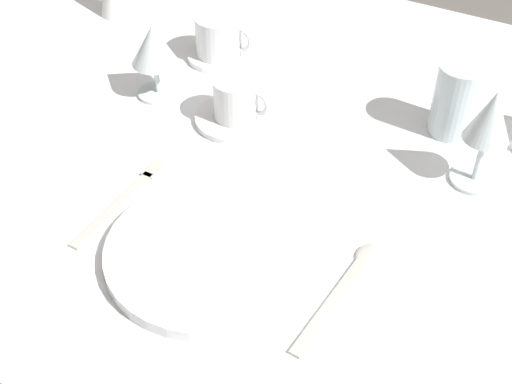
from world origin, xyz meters
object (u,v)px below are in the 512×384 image
Objects in this scene: spoon_soup at (347,282)px; wine_glass_centre at (490,122)px; coffee_cup_right at (220,35)px; fork_outer at (125,198)px; dinner_plate at (210,252)px; drink_tumbler at (456,103)px; wine_glass_right at (155,48)px; coffee_cup_far at (238,98)px.

wine_glass_centre is at bearing 73.56° from spoon_soup.
fork_outer is at bearing -77.69° from coffee_cup_right.
dinner_plate is 2.32× the size of drink_tumbler.
wine_glass_centre is 1.19× the size of wine_glass_right.
spoon_soup is at bearing 14.72° from dinner_plate.
spoon_soup is 1.61× the size of wine_glass_right.
wine_glass_centre is (0.38, 0.04, 0.06)m from coffee_cup_far.
fork_outer is 0.34m from spoon_soup.
wine_glass_centre is at bearing -12.68° from coffee_cup_right.
wine_glass_right reaches higher than fork_outer.
spoon_soup is 0.30m from wine_glass_centre.
spoon_soup is at bearing -27.28° from wine_glass_right.
fork_outer is at bearing -145.84° from wine_glass_centre.
fork_outer is 2.09× the size of coffee_cup_far.
fork_outer is 0.41m from coffee_cup_right.
wine_glass_right is (-0.12, 0.25, 0.09)m from fork_outer.
spoon_soup is at bearing -42.29° from coffee_cup_right.
drink_tumbler is at bearing 17.02° from wine_glass_right.
fork_outer is 0.28m from wine_glass_right.
fork_outer is 1.33× the size of wine_glass_centre.
wine_glass_right is (-0.45, 0.23, 0.09)m from spoon_soup.
fork_outer is at bearing 168.35° from dinner_plate.
fork_outer is 1.58× the size of wine_glass_right.
wine_glass_right is at bearing -175.84° from wine_glass_centre.
dinner_plate is 0.46m from drink_tumbler.
dinner_plate is 0.42m from wine_glass_centre.
coffee_cup_right is 0.44m from drink_tumbler.
wine_glass_right is 0.49m from drink_tumbler.
coffee_cup_right reaches higher than coffee_cup_far.
wine_glass_right is (-0.16, 0.00, 0.04)m from coffee_cup_far.
coffee_cup_far is at bearing 80.22° from fork_outer.
spoon_soup is (0.34, 0.01, 0.00)m from fork_outer.
wine_glass_right reaches higher than spoon_soup.
wine_glass_right is at bearing 115.24° from fork_outer.
wine_glass_centre is (0.25, 0.32, 0.10)m from dinner_plate.
drink_tumbler is (0.19, 0.42, 0.04)m from dinner_plate.
coffee_cup_far reaches higher than fork_outer.
spoon_soup is 2.12× the size of coffee_cup_far.
coffee_cup_right is 0.95× the size of drink_tumbler.
dinner_plate is 2.11× the size of wine_glass_right.
coffee_cup_far is at bearing -50.11° from coffee_cup_right.
drink_tumbler is (0.01, 0.38, 0.05)m from spoon_soup.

